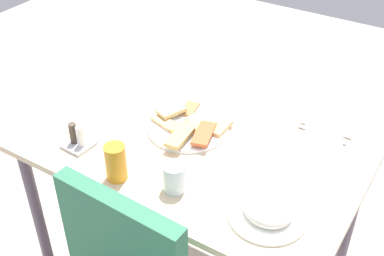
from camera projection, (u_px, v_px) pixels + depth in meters
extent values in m
cube|color=beige|center=(195.00, 142.00, 1.71)|extent=(1.15, 0.77, 0.02)
cylinder|color=#534558|center=(351.00, 217.00, 1.92)|extent=(0.04, 0.04, 0.70)
cylinder|color=#534558|center=(139.00, 133.00, 2.37)|extent=(0.04, 0.04, 0.70)
cylinder|color=#534558|center=(38.00, 216.00, 1.92)|extent=(0.04, 0.04, 0.70)
cylinder|color=white|center=(188.00, 127.00, 1.75)|extent=(0.29, 0.29, 0.01)
cube|color=#F4BE74|center=(202.00, 122.00, 1.75)|extent=(0.12, 0.09, 0.01)
cube|color=#D2B676|center=(171.00, 110.00, 1.78)|extent=(0.09, 0.11, 0.01)
cube|color=tan|center=(180.00, 136.00, 1.66)|extent=(0.07, 0.13, 0.01)
cube|color=#E0B862|center=(184.00, 127.00, 1.73)|extent=(0.11, 0.10, 0.01)
cube|color=#C85931|center=(204.00, 134.00, 1.67)|extent=(0.09, 0.14, 0.01)
cube|color=tan|center=(165.00, 122.00, 1.75)|extent=(0.11, 0.07, 0.01)
cube|color=#9A6D41|center=(189.00, 109.00, 1.82)|extent=(0.07, 0.10, 0.01)
cube|color=#E1A66A|center=(218.00, 127.00, 1.73)|extent=(0.07, 0.10, 0.02)
cylinder|color=white|center=(267.00, 215.00, 1.40)|extent=(0.23, 0.23, 0.01)
ellipsoid|color=white|center=(268.00, 210.00, 1.39)|extent=(0.17, 0.16, 0.07)
sphere|color=#DDDC55|center=(269.00, 217.00, 1.37)|extent=(0.03, 0.03, 0.03)
cylinder|color=orange|center=(116.00, 162.00, 1.50)|extent=(0.07, 0.07, 0.12)
cylinder|color=silver|center=(174.00, 177.00, 1.47)|extent=(0.07, 0.07, 0.09)
cube|color=white|center=(324.00, 133.00, 1.73)|extent=(0.17, 0.17, 0.00)
cube|color=silver|center=(326.00, 129.00, 1.74)|extent=(0.19, 0.01, 0.00)
cube|color=silver|center=(322.00, 135.00, 1.71)|extent=(0.18, 0.03, 0.00)
cube|color=#B2B2B7|center=(79.00, 145.00, 1.66)|extent=(0.09, 0.09, 0.01)
cylinder|color=white|center=(80.00, 136.00, 1.63)|extent=(0.03, 0.03, 0.07)
cylinder|color=#473B30|center=(73.00, 133.00, 1.65)|extent=(0.03, 0.03, 0.07)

